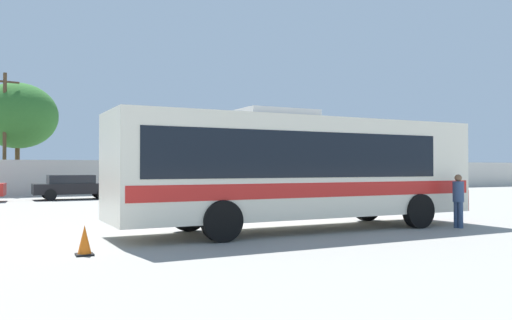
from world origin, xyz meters
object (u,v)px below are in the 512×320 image
at_px(utility_pole_near, 5,131).
at_px(traffic_cone_on_apron, 85,241).
at_px(parked_car_third_white, 184,184).
at_px(coach_bus_cream_red, 297,167).
at_px(attendant_by_bus_door, 458,198).
at_px(roadside_tree_midleft, 18,116).
at_px(parked_car_second_black, 74,186).

height_order(utility_pole_near, traffic_cone_on_apron, utility_pole_near).
bearing_deg(parked_car_third_white, coach_bus_cream_red, -96.71).
relative_size(attendant_by_bus_door, traffic_cone_on_apron, 2.55).
height_order(parked_car_third_white, utility_pole_near, utility_pole_near).
height_order(utility_pole_near, roadside_tree_midleft, utility_pole_near).
bearing_deg(parked_car_third_white, attendant_by_bus_door, -82.47).
distance_m(coach_bus_cream_red, traffic_cone_on_apron, 6.67).
relative_size(roadside_tree_midleft, traffic_cone_on_apron, 12.40).
relative_size(coach_bus_cream_red, roadside_tree_midleft, 1.42).
distance_m(parked_car_third_white, roadside_tree_midleft, 14.18).
bearing_deg(utility_pole_near, traffic_cone_on_apron, -85.96).
bearing_deg(parked_car_third_white, roadside_tree_midleft, 135.07).
distance_m(attendant_by_bus_door, roadside_tree_midleft, 31.85).
xyz_separation_m(attendant_by_bus_door, utility_pole_near, (-12.86, 27.09, 3.39)).
distance_m(parked_car_second_black, utility_pole_near, 8.76).
relative_size(parked_car_second_black, parked_car_third_white, 1.09).
bearing_deg(utility_pole_near, parked_car_third_white, -35.84).
bearing_deg(roadside_tree_midleft, attendant_by_bus_door, -67.50).
bearing_deg(traffic_cone_on_apron, roadside_tree_midleft, 92.21).
height_order(attendant_by_bus_door, roadside_tree_midleft, roadside_tree_midleft).
bearing_deg(traffic_cone_on_apron, attendant_by_bus_door, 1.55).
relative_size(utility_pole_near, roadside_tree_midleft, 1.04).
distance_m(parked_car_third_white, traffic_cone_on_apron, 21.64).
relative_size(parked_car_third_white, traffic_cone_on_apron, 6.69).
bearing_deg(attendant_by_bus_door, parked_car_second_black, 114.49).
xyz_separation_m(attendant_by_bus_door, parked_car_second_black, (-9.11, 20.01, -0.17)).
bearing_deg(parked_car_third_white, traffic_cone_on_apron, -112.63).
xyz_separation_m(attendant_by_bus_door, parked_car_third_white, (-2.60, 19.68, -0.11)).
distance_m(parked_car_second_black, parked_car_third_white, 6.52).
xyz_separation_m(coach_bus_cream_red, parked_car_third_white, (2.13, 18.08, -1.06)).
bearing_deg(roadside_tree_midleft, utility_pole_near, -111.60).
relative_size(parked_car_second_black, roadside_tree_midleft, 0.59).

